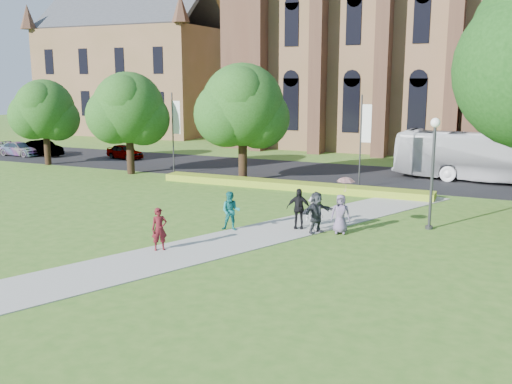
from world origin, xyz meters
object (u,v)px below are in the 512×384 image
at_px(pedestrian_0, 159,229).
at_px(streetlamp, 433,160).
at_px(car_0, 125,152).
at_px(car_1, 43,148).
at_px(car_2, 20,149).
at_px(tour_coach, 490,156).

bearing_deg(pedestrian_0, streetlamp, -3.02).
xyz_separation_m(car_0, car_1, (-8.12, -1.33, 0.06)).
bearing_deg(car_1, car_0, -70.12).
bearing_deg(pedestrian_0, car_0, 86.60).
bearing_deg(car_2, car_1, -65.31).
height_order(car_1, car_2, car_1).
height_order(streetlamp, tour_coach, streetlamp).
distance_m(tour_coach, car_0, 29.82).
bearing_deg(car_0, car_2, 117.25).
bearing_deg(car_2, tour_coach, -83.24).
xyz_separation_m(streetlamp, tour_coach, (2.07, 14.48, -1.52)).
distance_m(car_2, pedestrian_0, 34.37).
bearing_deg(car_1, tour_coach, -76.40).
bearing_deg(car_0, pedestrian_0, -125.35).
bearing_deg(tour_coach, car_1, 98.09).
xyz_separation_m(tour_coach, car_1, (-37.91, -2.01, -1.05)).
height_order(tour_coach, car_1, tour_coach).
xyz_separation_m(streetlamp, car_2, (-37.87, 11.65, -2.65)).
xyz_separation_m(tour_coach, pedestrian_0, (-11.82, -22.59, -0.85)).
relative_size(streetlamp, pedestrian_0, 2.95).
distance_m(streetlamp, car_0, 31.08).
bearing_deg(streetlamp, car_1, 160.82).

